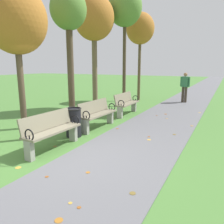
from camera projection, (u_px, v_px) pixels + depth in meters
The scene contains 13 objects.
ground_plane at pixel (67, 154), 5.16m from camera, with size 80.00×80.00×0.00m, color #4C7F38.
paved_walkway at pixel (203, 88), 20.22m from camera, with size 2.36×44.00×0.02m, color slate.
park_bench_1 at pixel (52, 130), 5.36m from camera, with size 0.51×1.61×0.90m.
park_bench_2 at pixel (97, 114), 7.20m from camera, with size 0.52×1.61×0.90m.
park_bench_3 at pixel (126, 103), 9.20m from camera, with size 0.49×1.61×0.90m.
tree_1 at pixel (16, 21), 5.52m from camera, with size 1.55×1.55×4.00m.
tree_2 at pixel (69, 15), 7.01m from camera, with size 1.16×1.16×4.40m.
tree_3 at pixel (94, 19), 9.62m from camera, with size 1.78×1.78×5.03m.
tree_4 at pixel (125, 9), 10.36m from camera, with size 1.61×1.61×5.57m.
tree_5 at pixel (140, 29), 12.41m from camera, with size 1.58×1.58×4.93m.
pedestrian_walking at pixel (185, 86), 12.09m from camera, with size 0.52×0.27×1.62m.
trash_bin at pixel (73, 122), 6.35m from camera, with size 0.48×0.48×0.84m.
scattered_leaves at pixel (112, 135), 6.55m from camera, with size 4.78×8.65×0.02m.
Camera 1 is at (3.19, -3.80, 2.02)m, focal length 35.48 mm.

